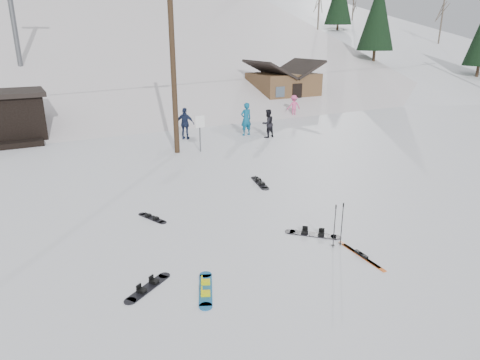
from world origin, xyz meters
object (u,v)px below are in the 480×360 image
cabin (283,88)px  hero_skis (361,255)px  utility_pole (173,56)px  hero_snowboard (206,289)px

cabin → hero_skis: (-12.42, -22.51, -1.46)m
utility_pole → hero_snowboard: bearing=-107.3°
cabin → hero_snowboard: bearing=-127.3°
cabin → hero_skis: size_ratio=2.99×
utility_pole → cabin: utility_pole is taller
utility_pole → hero_skis: 13.36m
hero_snowboard → hero_skis: bearing=-72.6°
hero_snowboard → hero_skis: size_ratio=0.83×
hero_skis → utility_pole: bearing=95.7°
cabin → hero_snowboard: size_ratio=3.62×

